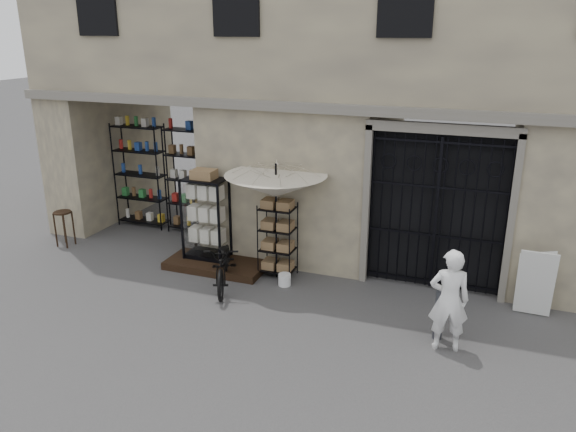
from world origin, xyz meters
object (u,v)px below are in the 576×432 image
at_px(bicycle, 225,286).
at_px(easel_sign, 535,279).
at_px(market_umbrella, 276,180).
at_px(white_bucket, 285,280).
at_px(wire_rack, 278,241).
at_px(wooden_stool, 64,228).
at_px(shopkeeper, 444,348).
at_px(steel_bollard, 439,315).
at_px(display_cabinet, 206,223).

xyz_separation_m(bicycle, easel_sign, (5.35, 0.87, 0.62)).
distance_m(market_umbrella, white_bucket, 1.88).
relative_size(wire_rack, easel_sign, 1.22).
bearing_deg(market_umbrella, easel_sign, 1.73).
relative_size(bicycle, wooden_stool, 2.20).
distance_m(shopkeeper, easel_sign, 2.17).
xyz_separation_m(white_bucket, shopkeeper, (3.04, -1.20, -0.11)).
height_order(white_bucket, steel_bollard, steel_bollard).
xyz_separation_m(wooden_stool, steel_bollard, (8.18, -1.18, -0.01)).
bearing_deg(white_bucket, easel_sign, 5.90).
xyz_separation_m(wire_rack, steel_bollard, (3.18, -1.31, -0.32)).
bearing_deg(wire_rack, display_cabinet, 159.26).
bearing_deg(steel_bollard, market_umbrella, 158.43).
distance_m(market_umbrella, bicycle, 2.21).
relative_size(display_cabinet, shopkeeper, 1.11).
xyz_separation_m(white_bucket, bicycle, (-1.03, -0.42, -0.11)).
relative_size(market_umbrella, wooden_stool, 3.41).
relative_size(bicycle, easel_sign, 1.44).
bearing_deg(steel_bollard, display_cabinet, 163.89).
distance_m(display_cabinet, steel_bollard, 4.96).
xyz_separation_m(shopkeeper, easel_sign, (1.27, 1.65, 0.62)).
height_order(market_umbrella, steel_bollard, market_umbrella).
xyz_separation_m(display_cabinet, shopkeeper, (4.88, -1.62, -0.89)).
height_order(display_cabinet, shopkeeper, display_cabinet).
relative_size(display_cabinet, wire_rack, 1.22).
bearing_deg(wooden_stool, steel_bollard, -8.20).
distance_m(wooden_stool, easel_sign, 9.59).
bearing_deg(bicycle, shopkeeper, -31.65).
bearing_deg(wire_rack, wooden_stool, 162.84).
bearing_deg(shopkeeper, display_cabinet, -29.58).
height_order(white_bucket, bicycle, bicycle).
relative_size(display_cabinet, wooden_stool, 2.25).
bearing_deg(steel_bollard, wire_rack, 157.53).
height_order(shopkeeper, easel_sign, easel_sign).
distance_m(white_bucket, easel_sign, 4.37).
xyz_separation_m(steel_bollard, shopkeeper, (0.14, -0.25, -0.40)).
bearing_deg(shopkeeper, white_bucket, -32.79).
bearing_deg(wooden_stool, wire_rack, 1.54).
height_order(display_cabinet, steel_bollard, display_cabinet).
bearing_deg(white_bucket, bicycle, -157.78).
bearing_deg(market_umbrella, display_cabinet, 175.93).
xyz_separation_m(bicycle, shopkeeper, (4.07, -0.78, 0.00)).
relative_size(display_cabinet, white_bucket, 7.57).
bearing_deg(market_umbrella, wire_rack, 82.12).
xyz_separation_m(market_umbrella, white_bucket, (0.28, -0.31, -1.84)).
bearing_deg(display_cabinet, wire_rack, 2.21).
bearing_deg(shopkeeper, market_umbrella, -35.64).
distance_m(white_bucket, wooden_stool, 5.29).
height_order(bicycle, steel_bollard, bicycle).
height_order(wire_rack, market_umbrella, market_umbrella).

